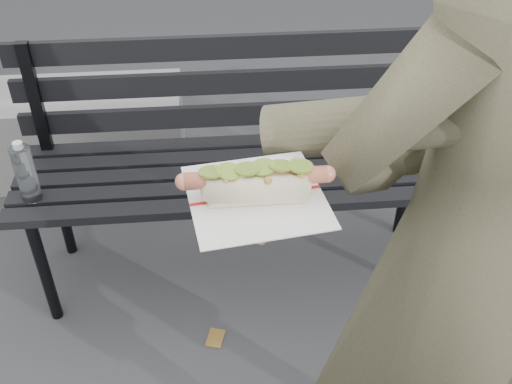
% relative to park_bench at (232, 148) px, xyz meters
% --- Properties ---
extents(park_bench, '(1.50, 0.44, 0.88)m').
position_rel_park_bench_xyz_m(park_bench, '(0.00, 0.00, 0.00)').
color(park_bench, black).
rests_on(park_bench, ground).
extents(concrete_block, '(1.20, 0.40, 0.40)m').
position_rel_park_bench_xyz_m(concrete_block, '(-0.80, 0.68, -0.32)').
color(concrete_block, slate).
rests_on(concrete_block, ground).
extents(person, '(0.72, 0.56, 1.76)m').
position_rel_park_bench_xyz_m(person, '(0.41, -0.94, 0.36)').
color(person, '#484130').
rests_on(person, ground).
extents(held_hotdog, '(0.64, 0.32, 0.20)m').
position_rel_park_bench_xyz_m(held_hotdog, '(0.19, -0.98, 0.65)').
color(held_hotdog, '#484130').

